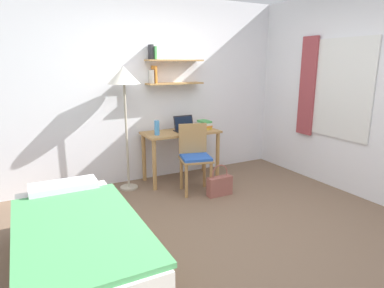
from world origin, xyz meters
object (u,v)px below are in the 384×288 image
(bed, at_px, (79,246))
(handbag, at_px, (220,185))
(laptop, at_px, (185,127))
(standing_lamp, at_px, (124,81))
(water_bottle, at_px, (157,128))
(desk_chair, at_px, (195,155))
(desk, at_px, (181,141))
(book_stack, at_px, (204,125))

(bed, distance_m, handbag, 2.09)
(laptop, relative_size, handbag, 0.73)
(standing_lamp, relative_size, handbag, 3.93)
(laptop, relative_size, water_bottle, 1.53)
(handbag, bearing_deg, desk_chair, 124.83)
(desk, relative_size, desk_chair, 1.21)
(desk, distance_m, handbag, 0.92)
(desk_chair, distance_m, book_stack, 0.73)
(laptop, bearing_deg, water_bottle, -171.01)
(standing_lamp, xyz_separation_m, laptop, (0.86, -0.01, -0.67))
(standing_lamp, xyz_separation_m, water_bottle, (0.40, -0.08, -0.62))
(desk_chair, xyz_separation_m, laptop, (0.10, 0.49, 0.28))
(desk, bearing_deg, standing_lamp, 178.98)
(desk, bearing_deg, bed, -136.36)
(standing_lamp, xyz_separation_m, handbag, (0.97, -0.79, -1.31))
(desk_chair, height_order, handbag, desk_chair)
(laptop, bearing_deg, handbag, -82.12)
(laptop, bearing_deg, desk_chair, -101.57)
(desk_chair, relative_size, handbag, 2.16)
(desk_chair, bearing_deg, laptop, 78.43)
(bed, relative_size, desk_chair, 2.12)
(book_stack, height_order, handbag, book_stack)
(bed, bearing_deg, standing_lamp, 60.81)
(bed, bearing_deg, desk_chair, 34.46)
(water_bottle, bearing_deg, handbag, -51.18)
(bed, xyz_separation_m, handbag, (1.90, 0.86, -0.10))
(desk_chair, distance_m, standing_lamp, 1.32)
(bed, relative_size, laptop, 6.21)
(standing_lamp, bearing_deg, desk_chair, -32.92)
(desk_chair, height_order, book_stack, desk_chair)
(bed, distance_m, water_bottle, 2.14)
(desk, xyz_separation_m, desk_chair, (-0.03, -0.48, -0.08))
(laptop, xyz_separation_m, book_stack, (0.33, 0.03, 0.00))
(desk_chair, height_order, water_bottle, water_bottle)
(bed, bearing_deg, book_stack, 38.28)
(book_stack, bearing_deg, handbag, -105.27)
(standing_lamp, height_order, water_bottle, standing_lamp)
(water_bottle, relative_size, handbag, 0.48)
(desk, bearing_deg, laptop, 3.44)
(desk, relative_size, water_bottle, 5.46)
(desk, height_order, book_stack, book_stack)
(book_stack, bearing_deg, standing_lamp, -179.19)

